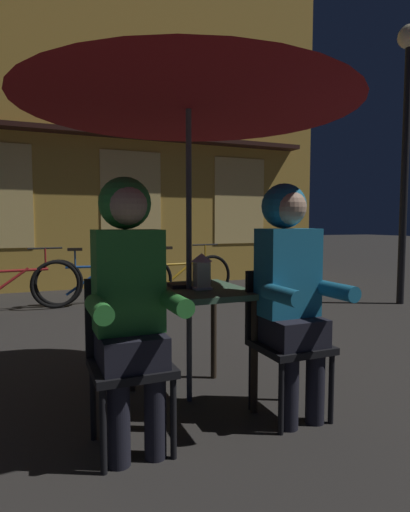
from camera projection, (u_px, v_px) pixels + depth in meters
The scene contains 14 objects.
ground_plane at pixel (189, 400), 2.77m from camera, with size 60.00×60.00×0.00m, color #2D2B28.
cafe_table at pixel (189, 304), 2.72m from camera, with size 0.72×0.72×0.74m.
patio_umbrella at pixel (188, 78), 2.60m from camera, with size 2.10×2.10×2.31m.
lantern at pixel (201, 270), 2.69m from camera, with size 0.11×0.11×0.23m.
chair_left at pixel (128, 352), 2.20m from camera, with size 0.40×0.40×0.87m.
chair_right at pixel (284, 333), 2.57m from camera, with size 0.40×0.40×0.87m.
person_left_hooded at pixel (129, 286), 2.12m from camera, with size 0.45×0.56×1.40m.
person_right_hooded at pixel (290, 277), 2.49m from camera, with size 0.45×0.56×1.40m.
shopfront_building at pixel (64, 112), 7.37m from camera, with size 10.00×0.93×6.20m.
street_lamp at pixel (407, 111), 5.87m from camera, with size 0.32×0.32×3.88m.
bicycle_second at pixel (14, 286), 5.46m from camera, with size 1.67×0.25×0.84m.
bicycle_third at pixel (96, 280), 5.98m from camera, with size 1.68×0.22×0.84m.
bicycle_fourth at pixel (183, 277), 6.37m from camera, with size 1.67×0.24×0.84m.
book at pixel (185, 285), 2.79m from camera, with size 0.20×0.14×0.02m, color black.
Camera 1 is at (-0.93, -2.52, 1.16)m, focal length 29.57 mm.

